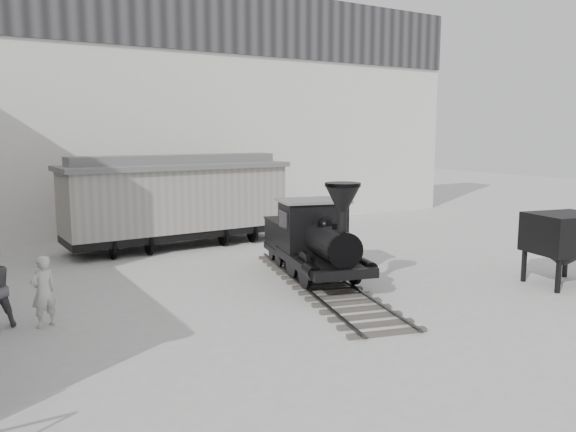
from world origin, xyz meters
TOP-DOWN VIEW (x-y plane):
  - ground at (0.00, 0.00)m, footprint 90.00×90.00m
  - north_wall at (0.00, 14.98)m, footprint 34.00×2.51m
  - locomotive at (1.60, 3.37)m, footprint 3.98×8.81m
  - boxcar at (-0.09, 10.54)m, footprint 8.83×3.07m
  - visitor_a at (-5.94, 3.22)m, footprint 0.71×0.60m
  - coal_hopper at (7.54, -0.65)m, footprint 2.21×1.94m

SIDE VIEW (x-z plane):
  - ground at x=0.00m, z-range 0.00..0.00m
  - visitor_a at x=-5.94m, z-range 0.00..1.66m
  - locomotive at x=1.60m, z-range -0.40..2.64m
  - coal_hopper at x=7.54m, z-range 0.32..2.42m
  - boxcar at x=-0.09m, z-range 0.09..3.66m
  - north_wall at x=0.00m, z-range 0.05..11.05m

